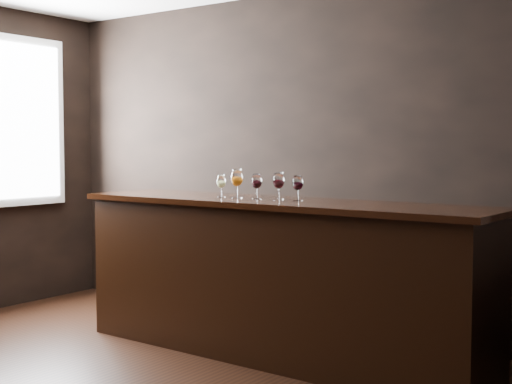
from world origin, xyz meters
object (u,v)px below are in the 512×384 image
Objects in this scene: glass_amber at (237,178)px; glass_red_a at (257,182)px; bar_counter at (276,282)px; glass_red_b at (279,181)px; back_bar_shelf at (306,282)px; glass_white at (221,182)px; glass_red_c at (298,183)px.

glass_amber reaches higher than glass_red_a.
bar_counter is 15.84× the size of glass_red_b.
glass_red_b is (0.17, 0.03, 0.01)m from glass_red_a.
glass_red_a is (-0.17, 0.00, 0.71)m from bar_counter.
back_bar_shelf is at bearing 105.62° from bar_counter.
glass_red_c reaches higher than glass_white.
glass_amber is at bearing -175.51° from glass_red_a.
bar_counter is 0.73m from glass_red_c.
back_bar_shelf is 1.12m from glass_amber.
glass_amber reaches higher than glass_red_b.
glass_white is 0.93× the size of glass_red_c.
glass_amber is 0.51m from glass_red_c.
glass_amber reaches higher than bar_counter.
glass_red_b reaches higher than bar_counter.
glass_red_c is at bearing 4.60° from glass_red_a.
glass_red_b is (-0.00, 0.03, 0.72)m from bar_counter.
bar_counter is 14.48× the size of glass_amber.
glass_amber is 0.17m from glass_red_a.
bar_counter reaches higher than back_bar_shelf.
glass_white is 0.78× the size of glass_amber.
glass_white reaches higher than back_bar_shelf.
glass_amber is at bearing -104.15° from back_bar_shelf.
glass_red_c is at bearing 1.77° from glass_white.
glass_amber reaches higher than back_bar_shelf.
bar_counter is 17.19× the size of glass_red_c.
glass_red_a is 0.94× the size of glass_red_b.
bar_counter is at bearing -1.10° from glass_white.
glass_red_a is at bearing -1.10° from glass_white.
glass_red_b is 1.09× the size of glass_red_c.
glass_red_c is (0.67, 0.02, 0.01)m from glass_white.
glass_red_a is (-0.00, -0.67, 0.84)m from back_bar_shelf.
glass_red_b is 0.16m from glass_red_c.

